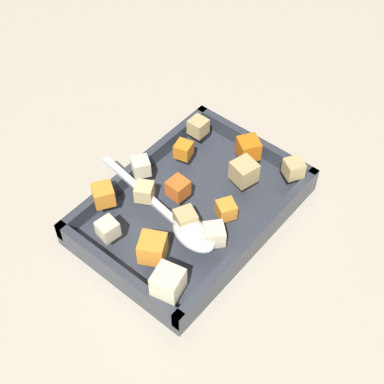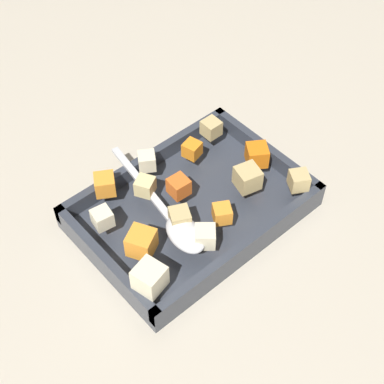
{
  "view_description": "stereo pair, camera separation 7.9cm",
  "coord_description": "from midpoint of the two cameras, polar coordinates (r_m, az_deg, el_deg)",
  "views": [
    {
      "loc": [
        -0.41,
        -0.33,
        0.65
      ],
      "look_at": [
        -0.02,
        -0.01,
        0.05
      ],
      "focal_mm": 54.41,
      "sensor_mm": 36.0,
      "label": 1
    },
    {
      "loc": [
        -0.35,
        -0.39,
        0.65
      ],
      "look_at": [
        -0.02,
        -0.01,
        0.05
      ],
      "focal_mm": 54.41,
      "sensor_mm": 36.0,
      "label": 2
    }
  ],
  "objects": [
    {
      "name": "potato_chunk_center",
      "position": [
        0.82,
        13.15,
        0.96
      ],
      "size": [
        0.03,
        0.03,
        0.03
      ],
      "primitive_type": "cube",
      "rotation": [
        0.0,
        0.0,
        4.18
      ],
      "color": "tan",
      "rests_on": "baking_dish"
    },
    {
      "name": "carrot_chunk_under_handle",
      "position": [
        0.73,
        -1.9,
        -5.16
      ],
      "size": [
        0.04,
        0.04,
        0.03
      ],
      "primitive_type": "cube",
      "rotation": [
        0.0,
        0.0,
        2.07
      ],
      "color": "orange",
      "rests_on": "baking_dish"
    },
    {
      "name": "carrot_chunk_front_center",
      "position": [
        0.84,
        9.07,
        3.46
      ],
      "size": [
        0.04,
        0.04,
        0.03
      ],
      "primitive_type": "cube",
      "rotation": [
        0.0,
        0.0,
        2.56
      ],
      "color": "orange",
      "rests_on": "baking_dish"
    },
    {
      "name": "ground_plane",
      "position": [
        0.84,
        3.2,
        -1.44
      ],
      "size": [
        4.0,
        4.0,
        0.0
      ],
      "primitive_type": "plane",
      "color": "#BCB29E"
    },
    {
      "name": "baking_dish",
      "position": [
        0.82,
        2.75,
        -1.91
      ],
      "size": [
        0.31,
        0.22,
        0.04
      ],
      "color": "#333842",
      "rests_on": "ground_plane"
    },
    {
      "name": "potato_chunk_far_right",
      "position": [
        0.8,
        8.26,
        1.22
      ],
      "size": [
        0.04,
        0.04,
        0.03
      ],
      "primitive_type": "cube",
      "rotation": [
        0.0,
        0.0,
        1.32
      ],
      "color": "tan",
      "rests_on": "baking_dish"
    },
    {
      "name": "potato_chunk_corner_sw",
      "position": [
        0.76,
        1.78,
        -2.77
      ],
      "size": [
        0.03,
        0.03,
        0.03
      ],
      "primitive_type": "cube",
      "rotation": [
        0.0,
        0.0,
        4.25
      ],
      "color": "tan",
      "rests_on": "baking_dish"
    },
    {
      "name": "carrot_chunk_near_left",
      "position": [
        0.79,
        1.54,
        0.38
      ],
      "size": [
        0.03,
        0.03,
        0.03
      ],
      "primitive_type": "cube",
      "rotation": [
        0.0,
        0.0,
        6.23
      ],
      "color": "orange",
      "rests_on": "baking_dish"
    },
    {
      "name": "potato_chunk_far_left",
      "position": [
        0.79,
        -1.79,
        0.41
      ],
      "size": [
        0.03,
        0.03,
        0.02
      ],
      "primitive_type": "cube",
      "rotation": [
        0.0,
        0.0,
        5.22
      ],
      "color": "#E0CC89",
      "rests_on": "baking_dish"
    },
    {
      "name": "carrot_chunk_back_center",
      "position": [
        0.8,
        -5.76,
        0.59
      ],
      "size": [
        0.04,
        0.04,
        0.03
      ],
      "primitive_type": "cube",
      "rotation": [
        0.0,
        0.0,
        5.73
      ],
      "color": "orange",
      "rests_on": "baking_dish"
    },
    {
      "name": "potato_chunk_mid_left",
      "position": [
        0.82,
        -1.73,
        2.91
      ],
      "size": [
        0.03,
        0.03,
        0.02
      ],
      "primitive_type": "cube",
      "rotation": [
        0.0,
        0.0,
        1.0
      ],
      "color": "beige",
      "rests_on": "baking_dish"
    },
    {
      "name": "potato_chunk_corner_ne",
      "position": [
        0.76,
        -5.87,
        -2.74
      ],
      "size": [
        0.03,
        0.03,
        0.02
      ],
      "primitive_type": "cube",
      "rotation": [
        0.0,
        0.0,
        1.42
      ],
      "color": "beige",
      "rests_on": "baking_dish"
    },
    {
      "name": "potato_chunk_corner_se",
      "position": [
        0.87,
        4.49,
        6.14
      ],
      "size": [
        0.02,
        0.02,
        0.02
      ],
      "primitive_type": "cube",
      "rotation": [
        0.0,
        0.0,
        6.28
      ],
      "color": "tan",
      "rests_on": "baking_dish"
    },
    {
      "name": "carrot_chunk_corner_nw",
      "position": [
        0.84,
        2.69,
        4.06
      ],
      "size": [
        0.03,
        0.03,
        0.02
      ],
      "primitive_type": "cube",
      "rotation": [
        0.0,
        0.0,
        1.82
      ],
      "color": "orange",
      "rests_on": "baking_dish"
    },
    {
      "name": "potato_chunk_heap_side",
      "position": [
        0.74,
        4.35,
        -4.56
      ],
      "size": [
        0.04,
        0.04,
        0.03
      ],
      "primitive_type": "cube",
      "rotation": [
        0.0,
        0.0,
        0.85
      ],
      "color": "beige",
      "rests_on": "baking_dish"
    },
    {
      "name": "carrot_chunk_mid_right",
      "position": [
        0.77,
        5.92,
        -2.29
      ],
      "size": [
        0.03,
        0.03,
        0.02
      ],
      "primitive_type": "cube",
      "rotation": [
        0.0,
        0.0,
        5.75
      ],
      "color": "orange",
      "rests_on": "baking_dish"
    },
    {
      "name": "serving_spoon",
      "position": [
        0.75,
        1.77,
        -3.66
      ],
      "size": [
        0.06,
        0.23,
        0.02
      ],
      "rotation": [
        0.0,
        0.0,
        1.43
      ],
      "color": "silver",
      "rests_on": "baking_dish"
    },
    {
      "name": "potato_chunk_near_spoon",
      "position": [
        0.7,
        -0.94,
        -8.61
      ],
      "size": [
        0.04,
        0.04,
        0.03
      ],
      "primitive_type": "cube",
      "rotation": [
        0.0,
        0.0,
        4.95
      ],
      "color": "beige",
      "rests_on": "baking_dish"
    }
  ]
}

